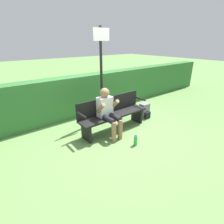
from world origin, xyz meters
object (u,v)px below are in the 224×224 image
Objects in this scene: person_seated at (108,110)px; signpost at (101,69)px; park_bench at (113,113)px; backpack at (145,111)px; water_bottle at (136,140)px.

person_seated is 1.19m from signpost.
backpack is (1.22, -0.01, -0.25)m from park_bench.
water_bottle is 0.10× the size of signpost.
park_bench is 0.98m from water_bottle.
park_bench is 4.32× the size of backpack.
person_seated is at bearing 103.09° from water_bottle.
signpost is at bearing 63.86° from person_seated.
park_bench is at bearing 85.16° from water_bottle.
park_bench is 0.76× the size of signpost.
park_bench is at bearing 28.45° from person_seated.
backpack reaches higher than water_bottle.
backpack is 1.73× the size of water_bottle.
person_seated is 0.46× the size of signpost.
water_bottle is at bearing -145.10° from backpack.
water_bottle is at bearing -97.22° from signpost.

